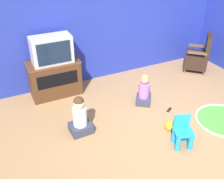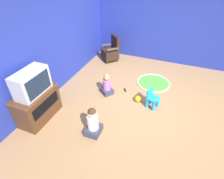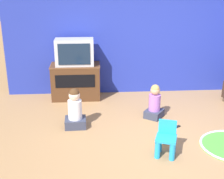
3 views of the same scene
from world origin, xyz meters
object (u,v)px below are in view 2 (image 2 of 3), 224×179
Objects in this scene: child_watching_center at (107,85)px; remote_control at (125,90)px; television at (32,83)px; yellow_kid_chair at (152,100)px; child_watching_left at (93,123)px; tv_cabinet at (38,105)px; toy_ball at (138,99)px; black_armchair at (111,51)px.

child_watching_center is 4.23× the size of remote_control.
yellow_kid_chair is (1.39, -2.36, -0.79)m from television.
yellow_kid_chair is 1.68m from child_watching_left.
child_watching_left is at bearing 162.58° from yellow_kid_chair.
television is (-0.00, -0.04, 0.63)m from tv_cabinet.
television is at bearing 125.97° from toy_ball.
toy_ball reaches higher than remote_control.
remote_control is (0.40, 0.85, -0.21)m from yellow_kid_chair.
tv_cabinet is 3.45m from black_armchair.
remote_control is at bearing 53.98° from toy_ball.
tv_cabinet is 1.84m from child_watching_center.
television is 4.48× the size of toy_ball.
remote_control is at bearing -108.93° from child_watching_center.
yellow_kid_chair reaches higher than toy_ball.
television is at bearing -90.00° from tv_cabinet.
television is 2.85m from yellow_kid_chair.
yellow_kid_chair is 0.96m from remote_control.
child_watching_left reaches higher than toy_ball.
child_watching_center is (1.47, -1.10, -0.11)m from tv_cabinet.
yellow_kid_chair is 0.40m from toy_ball.
toy_ball is at bearing -157.45° from remote_control.
tv_cabinet is 2.39m from remote_control.
child_watching_left is 1.78m from remote_control.
child_watching_left is (-1.35, 1.00, 0.09)m from yellow_kid_chair.
toy_ball is at bearing -54.56° from tv_cabinet.
child_watching_center is at bearing 87.95° from toy_ball.
television is 5.13× the size of remote_control.
tv_cabinet is 1.32× the size of television.
child_watching_center is at bearing -36.86° from tv_cabinet.
child_watching_left is (0.04, -1.40, -0.08)m from tv_cabinet.
television is 0.84× the size of black_armchair.
television reaches higher than child_watching_center.
television is 3.51m from black_armchair.
child_watching_center reaches higher than remote_control.
remote_control is at bearing -6.59° from child_watching_left.
child_watching_center is (1.47, -1.06, -0.74)m from television.
child_watching_center is 3.69× the size of toy_ball.
tv_cabinet is 2.01× the size of yellow_kid_chair.
toy_ball is at bearing -146.05° from child_watching_center.
television reaches higher than child_watching_left.
toy_ball is at bearing -8.04° from black_armchair.
remote_control is at bearing 84.14° from yellow_kid_chair.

